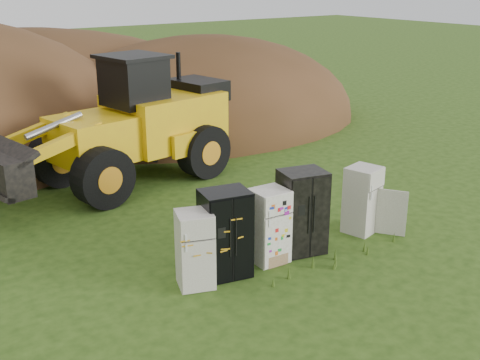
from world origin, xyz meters
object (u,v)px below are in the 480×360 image
object	(u,v)px
fridge_sticker	(269,226)
wheel_loader	(109,124)
fridge_black_side	(225,234)
fridge_dark_mid	(302,212)
fridge_leftmost	(195,249)
fridge_open_door	(362,200)

from	to	relation	value
fridge_sticker	wheel_loader	bearing A→B (deg)	99.84
fridge_black_side	fridge_sticker	size ratio (longest dim) A/B	1.12
fridge_sticker	fridge_dark_mid	xyz separation A→B (m)	(0.90, -0.03, 0.13)
fridge_leftmost	fridge_sticker	size ratio (longest dim) A/B	0.96
fridge_dark_mid	wheel_loader	bearing A→B (deg)	117.46
fridge_dark_mid	fridge_open_door	bearing A→B (deg)	13.06
fridge_leftmost	wheel_loader	bearing A→B (deg)	99.49
fridge_open_door	wheel_loader	xyz separation A→B (m)	(-3.57, 6.55, 1.07)
fridge_open_door	wheel_loader	size ratio (longest dim) A/B	0.21
fridge_leftmost	fridge_open_door	world-z (taller)	fridge_open_door
fridge_leftmost	wheel_loader	world-z (taller)	wheel_loader
fridge_black_side	fridge_open_door	distance (m)	3.94
fridge_black_side	fridge_leftmost	bearing A→B (deg)	-165.37
fridge_open_door	wheel_loader	world-z (taller)	wheel_loader
fridge_sticker	fridge_dark_mid	bearing A→B (deg)	1.17
wheel_loader	fridge_leftmost	bearing A→B (deg)	-109.16
fridge_black_side	fridge_open_door	world-z (taller)	fridge_black_side
fridge_sticker	wheel_loader	xyz separation A→B (m)	(-0.75, 6.51, 1.06)
fridge_black_side	fridge_open_door	size ratio (longest dim) A/B	1.13
fridge_dark_mid	wheel_loader	size ratio (longest dim) A/B	0.24
fridge_black_side	fridge_sticker	distance (m)	1.13
fridge_leftmost	fridge_dark_mid	world-z (taller)	fridge_dark_mid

